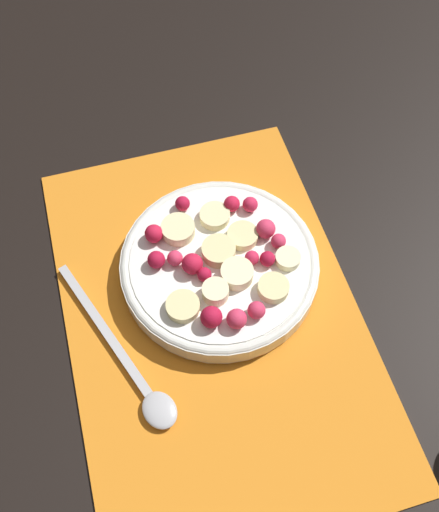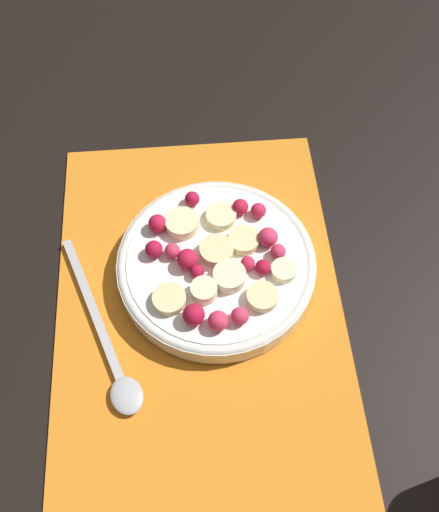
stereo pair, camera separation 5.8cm
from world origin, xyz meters
name	(u,v)px [view 1 (the left image)]	position (x,y,z in m)	size (l,w,h in m)	color
ground_plane	(212,314)	(0.00, 0.00, 0.00)	(3.00, 3.00, 0.00)	black
placemat	(212,313)	(0.00, 0.00, 0.00)	(0.45, 0.30, 0.01)	orange
fruit_bowl	(220,264)	(0.04, -0.02, 0.02)	(0.21, 0.21, 0.05)	silver
spoon	(136,376)	(-0.05, 0.09, 0.01)	(0.20, 0.09, 0.01)	#B2B2B7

